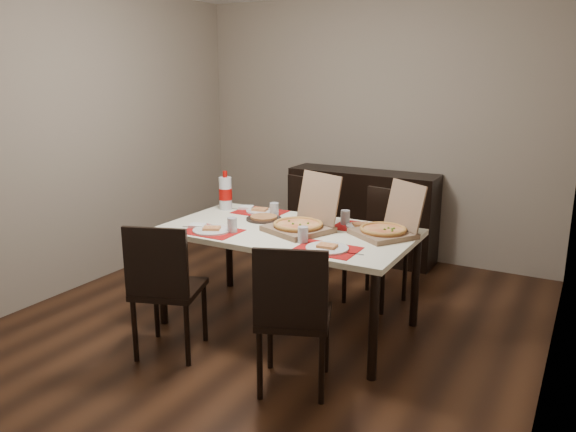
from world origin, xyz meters
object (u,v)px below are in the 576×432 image
object	(u,v)px
sideboard	(362,215)
chair_far_right	(381,241)
chair_far_left	(297,224)
soda_bottle	(225,193)
dining_table	(288,238)
dip_bowl	(315,222)
chair_near_right	(293,312)
chair_near_left	(165,284)
pizza_box_center	(302,223)

from	to	relation	value
sideboard	chair_far_right	world-z (taller)	chair_far_right
chair_far_left	soda_bottle	distance (m)	0.82
sideboard	chair_far_left	distance (m)	0.89
dining_table	dip_bowl	world-z (taller)	dip_bowl
sideboard	chair_near_right	xyz separation A→B (m)	(0.59, -2.58, 0.06)
chair_near_left	dip_bowl	bearing A→B (deg)	60.50
chair_far_left	soda_bottle	xyz separation A→B (m)	(-0.32, -0.65, 0.38)
chair_near_left	soda_bottle	xyz separation A→B (m)	(-0.28, 1.11, 0.38)
chair_near_right	pizza_box_center	xyz separation A→B (m)	(-0.37, 0.81, 0.30)
soda_bottle	dining_table	bearing A→B (deg)	-20.92
chair_near_left	chair_far_left	world-z (taller)	same
chair_near_left	pizza_box_center	size ratio (longest dim) A/B	1.67
pizza_box_center	soda_bottle	size ratio (longest dim) A/B	1.72
sideboard	dip_bowl	distance (m)	1.61
chair_far_right	pizza_box_center	bearing A→B (deg)	-112.54
chair_near_left	dip_bowl	size ratio (longest dim) A/B	7.76
dining_table	chair_far_right	bearing A→B (deg)	61.49
sideboard	chair_near_left	distance (m)	2.62
chair_far_left	dip_bowl	xyz separation A→B (m)	(0.55, -0.72, 0.25)
chair_near_left	chair_far_left	bearing A→B (deg)	88.65
sideboard	chair_near_right	size ratio (longest dim) A/B	1.61
pizza_box_center	chair_far_right	bearing A→B (deg)	67.46
dining_table	pizza_box_center	size ratio (longest dim) A/B	3.23
chair_far_left	pizza_box_center	xyz separation A→B (m)	(0.54, -0.93, 0.30)
dining_table	chair_far_right	xyz separation A→B (m)	(0.43, 0.80, -0.17)
pizza_box_center	soda_bottle	distance (m)	0.91
chair_near_right	chair_far_right	size ratio (longest dim) A/B	1.00
dip_bowl	soda_bottle	size ratio (longest dim) A/B	0.37
dining_table	chair_near_left	bearing A→B (deg)	-119.98
chair_near_left	chair_far_right	world-z (taller)	same
chair_far_left	chair_near_left	bearing A→B (deg)	-91.35
chair_near_right	dip_bowl	world-z (taller)	chair_near_right
chair_far_right	soda_bottle	world-z (taller)	soda_bottle
sideboard	chair_far_right	distance (m)	1.13
chair_near_left	chair_far_left	distance (m)	1.76
pizza_box_center	dining_table	bearing A→B (deg)	-174.32
chair_near_right	pizza_box_center	bearing A→B (deg)	114.42
chair_near_left	chair_far_left	xyz separation A→B (m)	(0.04, 1.76, 0.00)
chair_near_right	chair_near_left	bearing A→B (deg)	-178.67
sideboard	chair_far_left	world-z (taller)	chair_far_left
chair_far_right	dining_table	bearing A→B (deg)	-118.51
chair_far_left	soda_bottle	world-z (taller)	soda_bottle
chair_near_left	soda_bottle	distance (m)	1.20
sideboard	chair_near_left	bearing A→B (deg)	-97.74
dining_table	chair_far_left	bearing A→B (deg)	114.58
sideboard	soda_bottle	size ratio (longest dim) A/B	4.63
dining_table	dip_bowl	xyz separation A→B (m)	(0.11, 0.22, 0.08)
chair_near_right	soda_bottle	size ratio (longest dim) A/B	2.87
dining_table	chair_near_right	size ratio (longest dim) A/B	1.94
soda_bottle	dip_bowl	bearing A→B (deg)	-4.56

